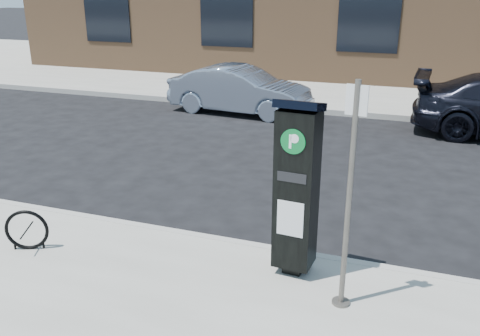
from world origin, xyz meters
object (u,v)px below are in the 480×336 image
at_px(sign_pole, 349,201).
at_px(car_silver, 240,90).
at_px(parking_kiosk, 297,187).
at_px(bike_rack, 27,230).

bearing_deg(sign_pole, car_silver, 126.97).
distance_m(parking_kiosk, bike_rack, 3.53).
bearing_deg(sign_pole, bike_rack, -167.20).
relative_size(sign_pole, bike_rack, 4.37).
distance_m(sign_pole, car_silver, 9.36).
bearing_deg(parking_kiosk, sign_pole, -32.01).
relative_size(bike_rack, car_silver, 0.14).
distance_m(bike_rack, car_silver, 8.52).
relative_size(parking_kiosk, bike_rack, 3.82).
relative_size(sign_pole, car_silver, 0.62).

